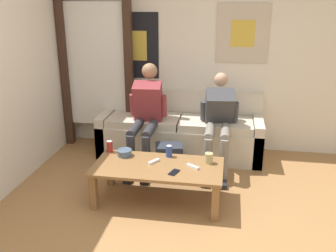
# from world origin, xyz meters

# --- Properties ---
(ground_plane) EXTENTS (18.00, 18.00, 0.00)m
(ground_plane) POSITION_xyz_m (0.00, 0.00, 0.00)
(ground_plane) COLOR #9E7042
(wall_back) EXTENTS (10.00, 0.07, 2.55)m
(wall_back) POSITION_xyz_m (-0.00, 2.41, 1.28)
(wall_back) COLOR silver
(wall_back) RESTS_ON ground_plane
(door_frame) EXTENTS (1.00, 0.10, 2.15)m
(door_frame) POSITION_xyz_m (-1.36, 2.19, 1.20)
(door_frame) COLOR #382319
(door_frame) RESTS_ON ground_plane
(couch) EXTENTS (2.11, 0.70, 0.82)m
(couch) POSITION_xyz_m (-0.20, 2.06, 0.29)
(couch) COLOR beige
(couch) RESTS_ON ground_plane
(coffee_table) EXTENTS (1.31, 0.64, 0.40)m
(coffee_table) POSITION_xyz_m (-0.26, 0.81, 0.34)
(coffee_table) COLOR olive
(coffee_table) RESTS_ON ground_plane
(person_seated_adult) EXTENTS (0.47, 0.95, 1.23)m
(person_seated_adult) POSITION_xyz_m (-0.58, 1.70, 0.67)
(person_seated_adult) COLOR #2D2D33
(person_seated_adult) RESTS_ON ground_plane
(person_seated_teen) EXTENTS (0.47, 1.02, 1.11)m
(person_seated_teen) POSITION_xyz_m (0.30, 1.74, 0.62)
(person_seated_teen) COLOR gray
(person_seated_teen) RESTS_ON ground_plane
(backpack) EXTENTS (0.35, 0.31, 0.38)m
(backpack) POSITION_xyz_m (-0.24, 1.40, 0.18)
(backpack) COLOR #282D38
(backpack) RESTS_ON ground_plane
(ceramic_bowl) EXTENTS (0.16, 0.16, 0.07)m
(ceramic_bowl) POSITION_xyz_m (-0.65, 0.99, 0.44)
(ceramic_bowl) COLOR #475B75
(ceramic_bowl) RESTS_ON coffee_table
(pillar_candle) EXTENTS (0.08, 0.08, 0.12)m
(pillar_candle) POSITION_xyz_m (0.24, 0.95, 0.45)
(pillar_candle) COLOR tan
(pillar_candle) RESTS_ON coffee_table
(drink_can_blue) EXTENTS (0.07, 0.07, 0.12)m
(drink_can_blue) POSITION_xyz_m (-0.18, 1.05, 0.46)
(drink_can_blue) COLOR #28479E
(drink_can_blue) RESTS_ON coffee_table
(drink_can_red) EXTENTS (0.07, 0.07, 0.12)m
(drink_can_red) POSITION_xyz_m (-0.84, 1.07, 0.46)
(drink_can_red) COLOR maroon
(drink_can_red) RESTS_ON coffee_table
(game_controller_near_left) EXTENTS (0.14, 0.11, 0.03)m
(game_controller_near_left) POSITION_xyz_m (0.10, 0.82, 0.41)
(game_controller_near_left) COLOR white
(game_controller_near_left) RESTS_ON coffee_table
(game_controller_near_right) EXTENTS (0.11, 0.14, 0.03)m
(game_controller_near_right) POSITION_xyz_m (-0.31, 0.87, 0.41)
(game_controller_near_right) COLOR white
(game_controller_near_right) RESTS_ON coffee_table
(cell_phone) EXTENTS (0.11, 0.15, 0.01)m
(cell_phone) POSITION_xyz_m (-0.07, 0.67, 0.40)
(cell_phone) COLOR black
(cell_phone) RESTS_ON coffee_table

